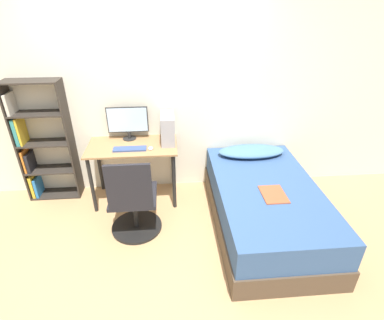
# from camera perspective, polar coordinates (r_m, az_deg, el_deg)

# --- Properties ---
(ground_plane) EXTENTS (14.00, 14.00, 0.00)m
(ground_plane) POSITION_cam_1_polar(r_m,az_deg,el_deg) (3.23, -7.02, -17.73)
(ground_plane) COLOR tan
(wall_back) EXTENTS (8.00, 0.05, 2.50)m
(wall_back) POSITION_cam_1_polar(r_m,az_deg,el_deg) (3.76, -7.67, 11.79)
(wall_back) COLOR silver
(wall_back) RESTS_ON ground_plane
(desk) EXTENTS (1.07, 0.59, 0.76)m
(desk) POSITION_cam_1_polar(r_m,az_deg,el_deg) (3.71, -11.16, 1.07)
(desk) COLOR #997047
(desk) RESTS_ON ground_plane
(bookshelf) EXTENTS (0.63, 0.26, 1.52)m
(bookshelf) POSITION_cam_1_polar(r_m,az_deg,el_deg) (4.12, -27.14, 2.40)
(bookshelf) COLOR #2D2823
(bookshelf) RESTS_ON ground_plane
(office_chair) EXTENTS (0.57, 0.57, 0.96)m
(office_chair) POSITION_cam_1_polar(r_m,az_deg,el_deg) (3.30, -11.04, -8.49)
(office_chair) COLOR black
(office_chair) RESTS_ON ground_plane
(bed) EXTENTS (1.10, 1.92, 0.55)m
(bed) POSITION_cam_1_polar(r_m,az_deg,el_deg) (3.48, 13.66, -8.50)
(bed) COLOR #4C3D2D
(bed) RESTS_ON ground_plane
(pillow) EXTENTS (0.84, 0.36, 0.11)m
(pillow) POSITION_cam_1_polar(r_m,az_deg,el_deg) (3.88, 11.23, 1.64)
(pillow) COLOR teal
(pillow) RESTS_ON bed
(magazine) EXTENTS (0.24, 0.32, 0.01)m
(magazine) POSITION_cam_1_polar(r_m,az_deg,el_deg) (3.19, 15.26, -6.32)
(magazine) COLOR #B24C2D
(magazine) RESTS_ON bed
(monitor) EXTENTS (0.50, 0.17, 0.41)m
(monitor) POSITION_cam_1_polar(r_m,az_deg,el_deg) (3.75, -12.14, 7.20)
(monitor) COLOR black
(monitor) RESTS_ON desk
(keyboard) EXTENTS (0.38, 0.12, 0.02)m
(keyboard) POSITION_cam_1_polar(r_m,az_deg,el_deg) (3.55, -11.76, 2.08)
(keyboard) COLOR #33477A
(keyboard) RESTS_ON desk
(pc_tower) EXTENTS (0.16, 0.39, 0.34)m
(pc_tower) POSITION_cam_1_polar(r_m,az_deg,el_deg) (3.64, -4.65, 6.05)
(pc_tower) COLOR #99999E
(pc_tower) RESTS_ON desk
(mouse) EXTENTS (0.06, 0.09, 0.02)m
(mouse) POSITION_cam_1_polar(r_m,az_deg,el_deg) (3.53, -7.88, 2.25)
(mouse) COLOR silver
(mouse) RESTS_ON desk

